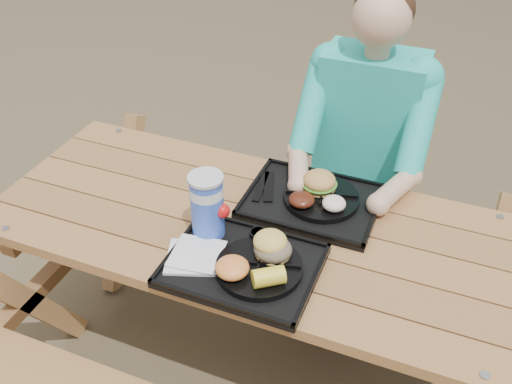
% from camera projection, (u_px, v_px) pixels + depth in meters
% --- Properties ---
extents(ground, '(60.00, 60.00, 0.00)m').
position_uv_depth(ground, '(256.00, 363.00, 2.34)').
color(ground, '#999999').
rests_on(ground, ground).
extents(picnic_table, '(1.80, 1.49, 0.75)m').
position_uv_depth(picnic_table, '(256.00, 300.00, 2.12)').
color(picnic_table, '#999999').
rests_on(picnic_table, ground).
extents(tray_near, '(0.45, 0.35, 0.02)m').
position_uv_depth(tray_near, '(243.00, 266.00, 1.72)').
color(tray_near, black).
rests_on(tray_near, picnic_table).
extents(tray_far, '(0.45, 0.35, 0.02)m').
position_uv_depth(tray_far, '(312.00, 202.00, 1.97)').
color(tray_far, black).
rests_on(tray_far, picnic_table).
extents(plate_near, '(0.26, 0.26, 0.02)m').
position_uv_depth(plate_near, '(259.00, 268.00, 1.68)').
color(plate_near, black).
rests_on(plate_near, tray_near).
extents(plate_far, '(0.26, 0.26, 0.02)m').
position_uv_depth(plate_far, '(321.00, 198.00, 1.95)').
color(plate_far, black).
rests_on(plate_far, tray_far).
extents(napkin_stack, '(0.20, 0.20, 0.02)m').
position_uv_depth(napkin_stack, '(192.00, 256.00, 1.72)').
color(napkin_stack, silver).
rests_on(napkin_stack, tray_near).
extents(soda_cup, '(0.10, 0.10, 0.21)m').
position_uv_depth(soda_cup, '(207.00, 207.00, 1.76)').
color(soda_cup, blue).
rests_on(soda_cup, tray_near).
extents(condiment_bbq, '(0.06, 0.06, 0.03)m').
position_uv_depth(condiment_bbq, '(259.00, 236.00, 1.79)').
color(condiment_bbq, black).
rests_on(condiment_bbq, tray_near).
extents(condiment_mustard, '(0.06, 0.06, 0.03)m').
position_uv_depth(condiment_mustard, '(274.00, 239.00, 1.77)').
color(condiment_mustard, gold).
rests_on(condiment_mustard, tray_near).
extents(sandwich, '(0.11, 0.11, 0.11)m').
position_uv_depth(sandwich, '(273.00, 241.00, 1.68)').
color(sandwich, '#E4B950').
rests_on(sandwich, plate_near).
extents(mac_cheese, '(0.10, 0.10, 0.05)m').
position_uv_depth(mac_cheese, '(232.00, 268.00, 1.63)').
color(mac_cheese, '#F0923F').
rests_on(mac_cheese, plate_near).
extents(corn_cob, '(0.13, 0.13, 0.05)m').
position_uv_depth(corn_cob, '(269.00, 277.00, 1.60)').
color(corn_cob, yellow).
rests_on(corn_cob, plate_near).
extents(cutlery_far, '(0.09, 0.18, 0.01)m').
position_uv_depth(cutlery_far, '(269.00, 186.00, 2.02)').
color(cutlery_far, black).
rests_on(cutlery_far, tray_far).
extents(burger, '(0.12, 0.12, 0.10)m').
position_uv_depth(burger, '(320.00, 177.00, 1.95)').
color(burger, '#C68A45').
rests_on(burger, plate_far).
extents(baked_beans, '(0.09, 0.09, 0.04)m').
position_uv_depth(baked_beans, '(302.00, 200.00, 1.90)').
color(baked_beans, '#4B1B0F').
rests_on(baked_beans, plate_far).
extents(potato_salad, '(0.08, 0.08, 0.04)m').
position_uv_depth(potato_salad, '(334.00, 203.00, 1.88)').
color(potato_salad, '#F3E5CE').
rests_on(potato_salad, plate_far).
extents(diner, '(0.48, 0.84, 1.28)m').
position_uv_depth(diner, '(362.00, 168.00, 2.35)').
color(diner, '#1B97C0').
rests_on(diner, ground).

